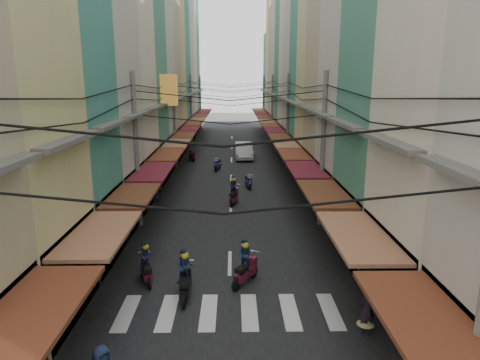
{
  "coord_description": "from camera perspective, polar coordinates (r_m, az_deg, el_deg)",
  "views": [
    {
      "loc": [
        0.17,
        -19.2,
        7.84
      ],
      "look_at": [
        0.56,
        4.81,
        2.09
      ],
      "focal_mm": 32.0,
      "sensor_mm": 36.0,
      "label": 1
    }
  ],
  "objects": [
    {
      "name": "utility_poles",
      "position": [
        34.24,
        -1.23,
        11.38
      ],
      "size": [
        10.2,
        66.13,
        8.2
      ],
      "color": "slate",
      "rests_on": "ground"
    },
    {
      "name": "crosswalk",
      "position": [
        15.34,
        -1.49,
        -17.16
      ],
      "size": [
        7.55,
        2.4,
        0.01
      ],
      "color": "silver",
      "rests_on": "ground"
    },
    {
      "name": "building_row_right",
      "position": [
        36.51,
        11.77,
        15.67
      ],
      "size": [
        7.8,
        68.98,
        22.59
      ],
      "color": "teal",
      "rests_on": "ground"
    },
    {
      "name": "road",
      "position": [
        39.97,
        -1.15,
        2.17
      ],
      "size": [
        10.0,
        80.0,
        0.02
      ],
      "primitive_type": "cube",
      "color": "black",
      "rests_on": "ground"
    },
    {
      "name": "traffic_sign",
      "position": [
        20.88,
        13.56,
        -3.28
      ],
      "size": [
        0.1,
        0.6,
        2.72
      ],
      "color": "slate",
      "rests_on": "ground"
    },
    {
      "name": "sidewalk_right",
      "position": [
        40.47,
        8.1,
        2.21
      ],
      "size": [
        3.0,
        80.0,
        0.06
      ],
      "primitive_type": "cube",
      "color": "gray",
      "rests_on": "ground"
    },
    {
      "name": "ground",
      "position": [
        20.74,
        -1.34,
        -8.74
      ],
      "size": [
        160.0,
        160.0,
        0.0
      ],
      "primitive_type": "plane",
      "color": "slate",
      "rests_on": "ground"
    },
    {
      "name": "sidewalk_left",
      "position": [
        40.52,
        -10.38,
        2.14
      ],
      "size": [
        3.0,
        80.0,
        0.06
      ],
      "primitive_type": "cube",
      "color": "gray",
      "rests_on": "ground"
    },
    {
      "name": "market_umbrella",
      "position": [
        20.41,
        16.05,
        -3.75
      ],
      "size": [
        2.14,
        2.14,
        2.25
      ],
      "color": "#B2B2B7",
      "rests_on": "ground"
    },
    {
      "name": "building_row_left",
      "position": [
        36.72,
        -14.22,
        16.1
      ],
      "size": [
        7.8,
        67.67,
        23.7
      ],
      "color": "beige",
      "rests_on": "ground"
    },
    {
      "name": "bicycle",
      "position": [
        23.86,
        12.58,
        -6.05
      ],
      "size": [
        1.51,
        0.79,
        0.99
      ],
      "primitive_type": "imported",
      "rotation": [
        0.0,
        0.0,
        1.75
      ],
      "color": "black",
      "rests_on": "ground"
    },
    {
      "name": "parked_scooters",
      "position": [
        16.67,
        15.12,
        -13.29
      ],
      "size": [
        12.74,
        15.05,
        1.01
      ],
      "color": "black",
      "rests_on": "ground"
    },
    {
      "name": "white_car",
      "position": [
        42.69,
        0.5,
        2.89
      ],
      "size": [
        5.65,
        2.34,
        1.97
      ],
      "primitive_type": "imported",
      "rotation": [
        0.0,
        0.0,
        0.03
      ],
      "color": "silver",
      "rests_on": "ground"
    },
    {
      "name": "moving_scooters",
      "position": [
        23.84,
        -3.62,
        -4.39
      ],
      "size": [
        5.39,
        28.5,
        1.89
      ],
      "color": "black",
      "rests_on": "ground"
    },
    {
      "name": "pedestrians",
      "position": [
        22.07,
        -11.28,
        -4.76
      ],
      "size": [
        11.86,
        20.98,
        2.19
      ],
      "color": "black",
      "rests_on": "ground"
    }
  ]
}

